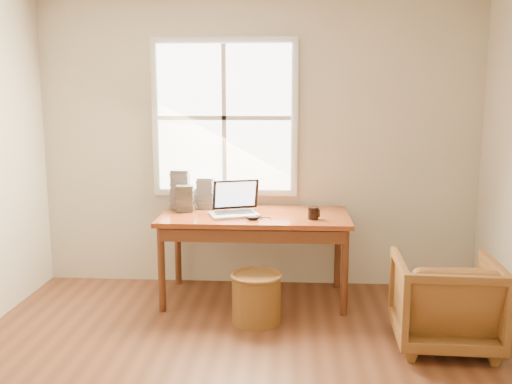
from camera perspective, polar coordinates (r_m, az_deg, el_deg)
room_shell at (r=3.15m, az=-2.39°, el=1.67°), size 4.04×4.54×2.64m
desk at (r=4.86m, az=-0.12°, el=-2.48°), size 1.60×0.80×0.04m
armchair at (r=4.28m, az=18.38°, el=-10.37°), size 0.72×0.74×0.65m
wicker_stool at (r=4.51m, az=0.05°, el=-10.63°), size 0.46×0.46×0.38m
laptop at (r=4.78m, az=-2.24°, el=-0.59°), size 0.53×0.54×0.31m
mouse at (r=4.63m, az=-0.32°, el=-2.62°), size 0.12×0.08×0.04m
coffee_mug at (r=4.69m, az=5.73°, el=-2.12°), size 0.11×0.11×0.10m
cd_stack_a at (r=5.11m, az=-5.04°, el=-0.07°), size 0.15×0.14×0.28m
cd_stack_b at (r=5.00m, az=-7.12°, el=-0.66°), size 0.15×0.13×0.23m
cd_stack_c at (r=5.12m, az=-7.57°, el=0.30°), size 0.16×0.14×0.35m
cd_stack_d at (r=5.17m, az=-4.27°, el=-0.55°), size 0.17×0.16×0.18m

